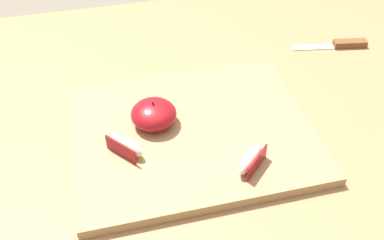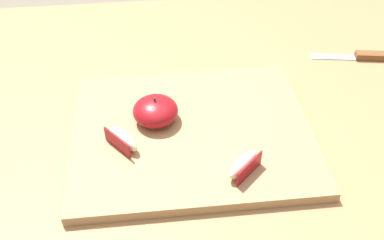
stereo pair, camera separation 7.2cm
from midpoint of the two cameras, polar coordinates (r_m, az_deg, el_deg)
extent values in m
cube|color=#9E754C|center=(0.82, 0.44, 1.02)|extent=(1.38, 0.83, 0.03)
cube|color=#9E754C|center=(1.50, 23.36, 0.80)|extent=(0.06, 0.06, 0.70)
cube|color=#A37F56|center=(0.74, 2.79, -1.80)|extent=(0.39, 0.32, 0.02)
ellipsoid|color=maroon|center=(0.74, -1.90, 1.06)|extent=(0.08, 0.08, 0.04)
cylinder|color=#4C3319|center=(0.72, -1.94, 2.43)|extent=(0.00, 0.00, 0.01)
ellipsoid|color=#F4EACC|center=(0.67, 9.60, -5.80)|extent=(0.06, 0.06, 0.03)
cube|color=maroon|center=(0.67, 10.44, -6.26)|extent=(0.05, 0.04, 0.03)
ellipsoid|color=#F4EACC|center=(0.70, -5.88, -2.54)|extent=(0.06, 0.06, 0.03)
cube|color=maroon|center=(0.70, -6.60, -3.01)|extent=(0.04, 0.05, 0.03)
cube|color=silver|center=(0.99, 19.54, 7.49)|extent=(0.09, 0.03, 0.00)
cube|color=brown|center=(1.01, 23.99, 7.39)|extent=(0.07, 0.03, 0.01)
camera|label=1|loc=(0.04, -87.13, 2.55)|focal=41.87mm
camera|label=2|loc=(0.04, 92.87, -2.55)|focal=41.87mm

